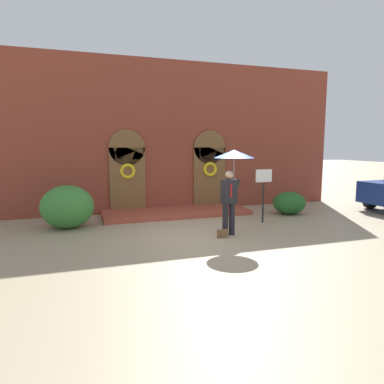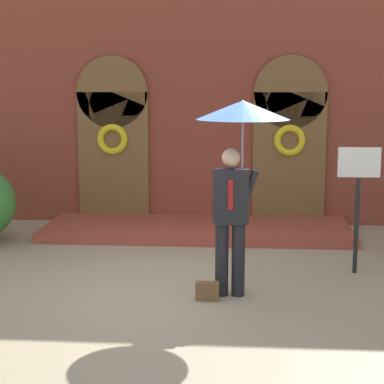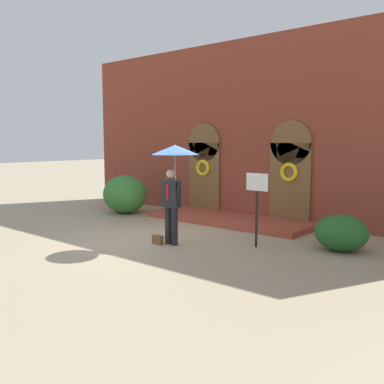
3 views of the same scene
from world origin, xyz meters
TOP-DOWN VIEW (x-y plane):
  - ground_plane at (0.00, 0.00)m, footprint 80.00×80.00m
  - building_facade at (-0.00, 4.15)m, footprint 14.00×2.30m
  - person_with_umbrella at (0.71, -0.13)m, footprint 1.10×1.10m
  - handbag at (0.35, -0.33)m, footprint 0.28×0.12m
  - sign_post at (2.30, 0.94)m, footprint 0.56×0.06m
  - shrub_left at (-3.65, 2.15)m, footprint 1.55×1.43m
  - shrub_right at (3.93, 1.89)m, footprint 1.18×1.09m

SIDE VIEW (x-z plane):
  - ground_plane at x=0.00m, z-range 0.00..0.00m
  - handbag at x=0.35m, z-range 0.00..0.22m
  - shrub_right at x=3.93m, z-range 0.00..0.81m
  - shrub_left at x=-3.65m, z-range 0.00..1.30m
  - sign_post at x=2.30m, z-range 0.30..2.02m
  - person_with_umbrella at x=0.71m, z-range 0.73..3.09m
  - building_facade at x=0.00m, z-range -0.12..5.48m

